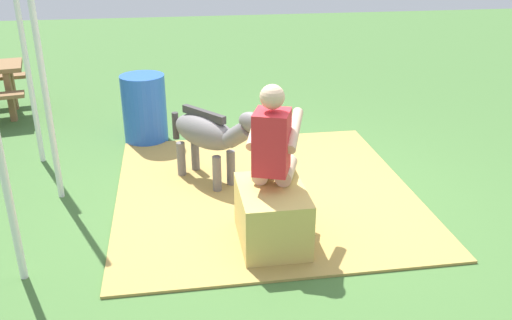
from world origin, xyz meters
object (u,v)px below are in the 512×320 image
(hay_bale, at_px, (272,216))
(person_seated, at_px, (274,152))
(tent_pole_right, at_px, (27,63))
(pony_standing, at_px, (210,134))
(tent_pole_mid, at_px, (44,86))
(water_barrel, at_px, (144,109))

(hay_bale, height_order, person_seated, person_seated)
(hay_bale, xyz_separation_m, tent_pole_right, (2.18, 2.31, 0.90))
(hay_bale, bearing_deg, pony_standing, 18.19)
(hay_bale, height_order, tent_pole_mid, tent_pole_mid)
(tent_pole_right, bearing_deg, tent_pole_mid, -159.48)
(person_seated, bearing_deg, tent_pole_right, 49.38)
(person_seated, distance_m, tent_pole_right, 3.12)
(person_seated, distance_m, pony_standing, 1.21)
(person_seated, relative_size, pony_standing, 1.23)
(tent_pole_mid, bearing_deg, pony_standing, -87.83)
(water_barrel, distance_m, tent_pole_right, 1.47)
(pony_standing, bearing_deg, tent_pole_right, 64.12)
(person_seated, height_order, water_barrel, person_seated)
(hay_bale, xyz_separation_m, water_barrel, (2.65, 1.13, 0.17))
(pony_standing, distance_m, water_barrel, 1.57)
(pony_standing, height_order, water_barrel, pony_standing)
(tent_pole_right, bearing_deg, pony_standing, -115.88)
(pony_standing, distance_m, tent_pole_mid, 1.65)
(pony_standing, bearing_deg, water_barrel, 27.22)
(hay_bale, height_order, pony_standing, pony_standing)
(water_barrel, bearing_deg, tent_pole_right, 111.50)
(water_barrel, bearing_deg, pony_standing, -152.78)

